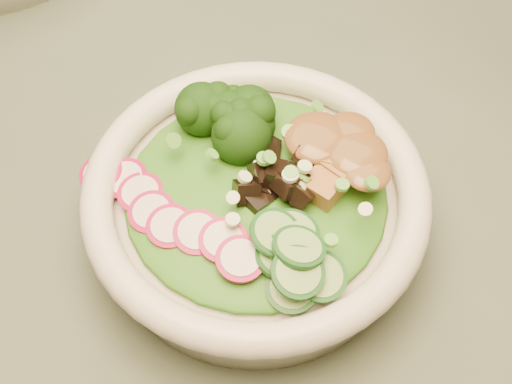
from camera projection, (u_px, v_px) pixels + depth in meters
The scene contains 11 objects.
floor at pixel (185, 354), 1.27m from camera, with size 4.00×4.00×0.00m, color brown.
dining_table at pixel (135, 124), 0.75m from camera, with size 1.20×0.80×0.75m.
salad_bowl at pixel (256, 207), 0.51m from camera, with size 0.24×0.24×0.07m.
lettuce_bed at pixel (256, 191), 0.49m from camera, with size 0.18×0.18×0.02m, color #246114.
broccoli_florets at pixel (221, 122), 0.51m from camera, with size 0.07×0.06×0.04m, color black, non-canonical shape.
radish_slices at pixel (176, 222), 0.48m from camera, with size 0.10×0.04×0.02m, color #A30C44, non-canonical shape.
cucumber_slices at pixel (292, 252), 0.45m from camera, with size 0.06×0.06×0.03m, color #87BC68, non-canonical shape.
mushroom_heap at pixel (271, 176), 0.49m from camera, with size 0.06×0.06×0.04m, color black, non-canonical shape.
tofu_cubes at pixel (331, 157), 0.50m from camera, with size 0.08×0.05×0.03m, color #A86738, non-canonical shape.
peanut_sauce at pixel (332, 146), 0.49m from camera, with size 0.06×0.05×0.01m, color brown.
scallion_garnish at pixel (256, 173), 0.48m from camera, with size 0.17×0.17×0.02m, color #62B941, non-canonical shape.
Camera 1 is at (0.40, -0.30, 1.21)m, focal length 50.00 mm.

